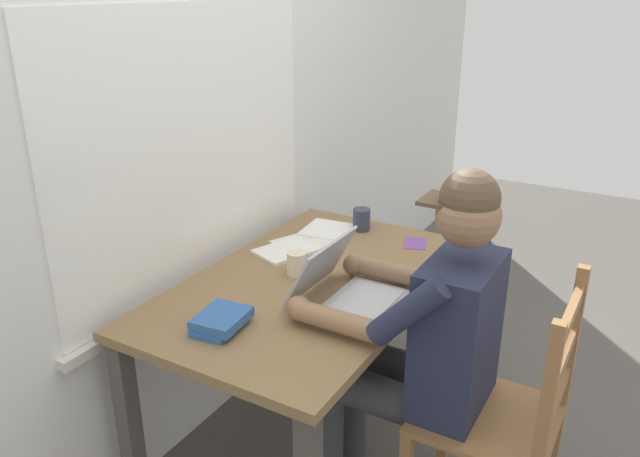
{
  "coord_description": "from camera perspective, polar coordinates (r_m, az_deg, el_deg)",
  "views": [
    {
      "loc": [
        -1.76,
        -1.06,
        1.73
      ],
      "look_at": [
        -0.03,
        -0.05,
        0.94
      ],
      "focal_mm": 35.08,
      "sensor_mm": 36.0,
      "label": 1
    }
  ],
  "objects": [
    {
      "name": "seated_person",
      "position": [
        2.05,
        9.51,
        -9.42
      ],
      "size": [
        0.5,
        0.6,
        1.25
      ],
      "color": "#232842",
      "rests_on": "ground"
    },
    {
      "name": "back_wall",
      "position": [
        2.38,
        -10.97,
        10.47
      ],
      "size": [
        6.0,
        0.08,
        2.6
      ],
      "color": "silver",
      "rests_on": "ground"
    },
    {
      "name": "laptop",
      "position": [
        2.11,
        2.45,
        -5.52
      ],
      "size": [
        0.33,
        0.33,
        0.21
      ],
      "color": "#ADAFB2",
      "rests_on": "desk"
    },
    {
      "name": "desk",
      "position": [
        2.33,
        -0.72,
        -6.75
      ],
      "size": [
        1.32,
        0.8,
        0.72
      ],
      "color": "olive",
      "rests_on": "ground"
    },
    {
      "name": "paper_pile_near_laptop",
      "position": [
        2.52,
        -3.09,
        -2.03
      ],
      "size": [
        0.28,
        0.24,
        0.01
      ],
      "primitive_type": "cube",
      "rotation": [
        0.0,
        0.0,
        -0.36
      ],
      "color": "white",
      "rests_on": "desk"
    },
    {
      "name": "landscape_photo_print",
      "position": [
        2.63,
        8.66,
        -1.35
      ],
      "size": [
        0.15,
        0.13,
        0.0
      ],
      "primitive_type": "cube",
      "rotation": [
        0.0,
        0.0,
        0.35
      ],
      "color": "#7A4293",
      "rests_on": "desk"
    },
    {
      "name": "coffee_mug_dark",
      "position": [
        2.73,
        3.83,
        0.85
      ],
      "size": [
        0.11,
        0.08,
        0.1
      ],
      "color": "#2D384C",
      "rests_on": "desk"
    },
    {
      "name": "computer_mouse",
      "position": [
        2.3,
        7.61,
        -4.3
      ],
      "size": [
        0.06,
        0.1,
        0.03
      ],
      "primitive_type": "ellipsoid",
      "color": "black",
      "rests_on": "desk"
    },
    {
      "name": "paper_pile_back_corner",
      "position": [
        2.71,
        0.64,
        -0.16
      ],
      "size": [
        0.23,
        0.21,
        0.02
      ],
      "primitive_type": "cube",
      "rotation": [
        0.0,
        0.0,
        0.12
      ],
      "color": "white",
      "rests_on": "desk"
    },
    {
      "name": "book_stack_main",
      "position": [
        2.0,
        -8.97,
        -8.29
      ],
      "size": [
        0.21,
        0.16,
        0.05
      ],
      "color": "#2D5B9E",
      "rests_on": "desk"
    },
    {
      "name": "paper_pile_side",
      "position": [
        2.6,
        -1.34,
        -1.26
      ],
      "size": [
        0.3,
        0.27,
        0.01
      ],
      "primitive_type": "cube",
      "rotation": [
        0.0,
        0.0,
        -0.41
      ],
      "color": "silver",
      "rests_on": "desk"
    },
    {
      "name": "ground_plane",
      "position": [
        2.69,
        -0.65,
        -18.66
      ],
      "size": [
        8.0,
        8.0,
        0.0
      ],
      "primitive_type": "plane",
      "color": "#56514C"
    },
    {
      "name": "coffee_mug_white",
      "position": [
        2.31,
        -2.1,
        -3.17
      ],
      "size": [
        0.11,
        0.07,
        0.09
      ],
      "color": "beige",
      "rests_on": "desk"
    },
    {
      "name": "wooden_chair",
      "position": [
        2.12,
        16.51,
        -16.35
      ],
      "size": [
        0.42,
        0.42,
        0.95
      ],
      "color": "olive",
      "rests_on": "ground"
    }
  ]
}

